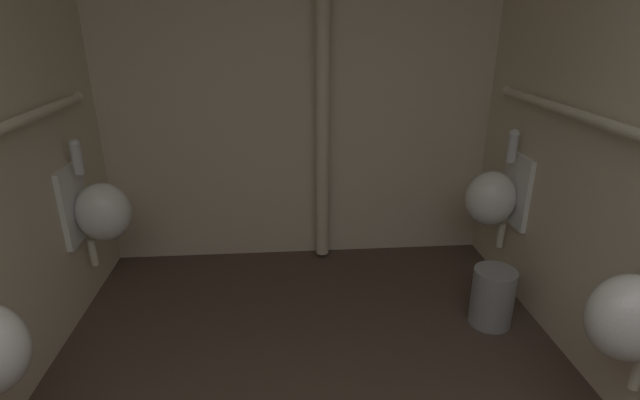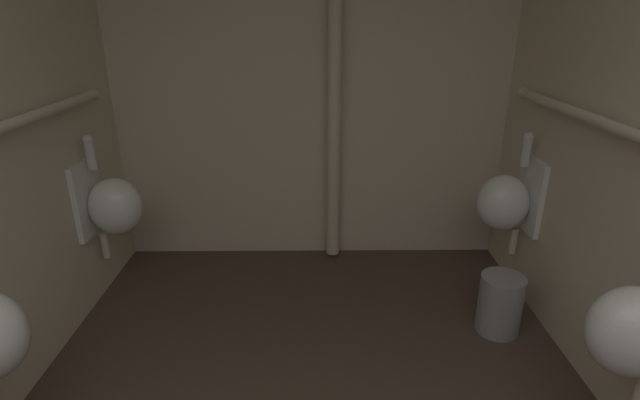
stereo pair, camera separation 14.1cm
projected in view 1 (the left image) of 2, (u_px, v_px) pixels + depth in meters
name	position (u px, v px, depth m)	size (l,w,h in m)	color
wall_back	(298.00, 66.00, 3.09)	(2.72, 0.06, 2.65)	beige
urinal_left_far	(99.00, 210.00, 2.70)	(0.32, 0.30, 0.76)	white
urinal_right_mid	(634.00, 315.00, 1.76)	(0.32, 0.30, 0.76)	white
urinal_right_far	(494.00, 197.00, 2.90)	(0.32, 0.30, 0.76)	white
standpipe_back_wall	(323.00, 67.00, 3.00)	(0.09, 0.09, 2.60)	beige
waste_bin	(492.00, 297.00, 2.66)	(0.23, 0.23, 0.33)	gray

